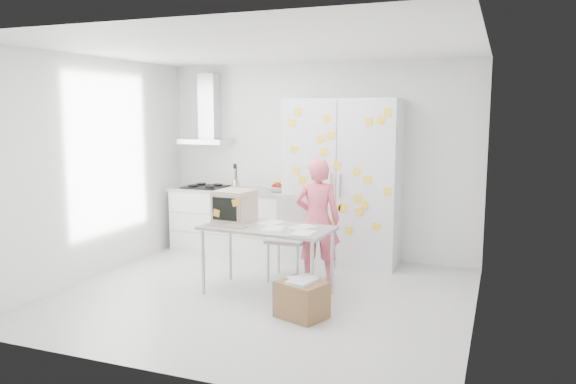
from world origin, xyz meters
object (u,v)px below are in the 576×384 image
(person, at_px, (317,220))
(cardboard_box, at_px, (302,299))
(desk, at_px, (246,216))
(chair, at_px, (290,232))

(person, height_order, cardboard_box, person)
(person, bearing_deg, cardboard_box, 86.18)
(desk, distance_m, cardboard_box, 1.27)
(desk, relative_size, cardboard_box, 2.67)
(desk, height_order, cardboard_box, desk)
(person, distance_m, desk, 0.90)
(chair, bearing_deg, person, -7.03)
(cardboard_box, bearing_deg, person, 101.05)
(cardboard_box, bearing_deg, desk, 145.95)
(person, xyz_separation_m, cardboard_box, (0.24, -1.22, -0.56))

